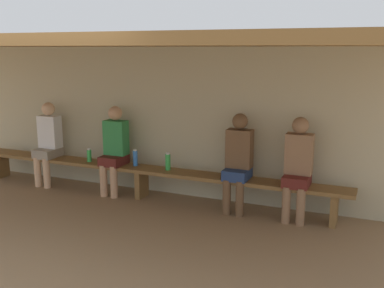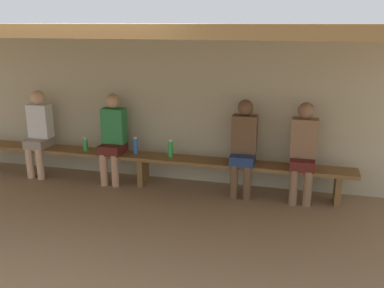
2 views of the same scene
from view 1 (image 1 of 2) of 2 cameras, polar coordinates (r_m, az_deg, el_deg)
The scene contains 11 objects.
ground_plane at distance 5.62m, azimuth -14.21°, elevation -11.18°, with size 24.00×24.00×0.00m, color #8C6D4C.
back_wall at distance 6.95m, azimuth -4.73°, elevation 3.04°, with size 8.00×0.20×2.20m, color #B7AD8C.
dugout_roof at distance 5.75m, azimuth -11.10°, elevation 12.60°, with size 8.00×2.80×0.12m, color brown.
bench at distance 6.72m, azimuth -6.41°, elevation -3.54°, with size 6.00×0.36×0.46m.
player_middle at distance 6.87m, azimuth -9.79°, elevation -0.35°, with size 0.34×0.42×1.34m.
player_in_blue at distance 5.89m, azimuth 13.21°, elevation -2.57°, with size 0.34×0.42×1.34m.
player_with_sunglasses at distance 6.06m, azimuth 5.83°, elevation -1.89°, with size 0.34×0.42×1.34m.
player_in_white at distance 7.60m, azimuth -17.72°, elevation 0.45°, with size 0.34×0.42×1.34m.
water_bottle_green at distance 6.77m, azimuth -7.18°, elevation -1.75°, with size 0.07×0.07×0.25m.
water_bottle_clear at distance 6.49m, azimuth -3.06°, elevation -2.25°, with size 0.07×0.07×0.25m.
water_bottle_orange at distance 7.13m, azimuth -12.85°, elevation -1.42°, with size 0.07×0.07×0.21m.
Camera 1 is at (3.20, -4.08, 2.18)m, focal length 42.25 mm.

